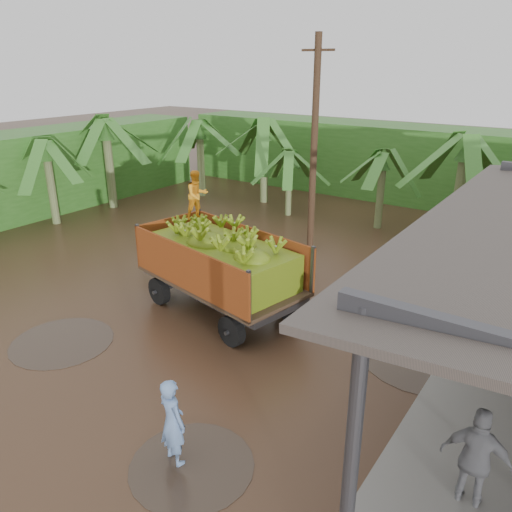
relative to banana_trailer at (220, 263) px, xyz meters
The scene contains 8 objects.
ground 2.05m from the banana_trailer, 56.99° to the right, with size 100.00×100.00×0.00m, color black.
hedge_north 14.82m from the banana_trailer, 94.65° to the left, with size 22.00×3.00×3.60m, color #2D661E.
hedge_west 13.49m from the banana_trailer, 168.15° to the left, with size 3.00×18.00×3.60m, color #2D661E.
banana_trailer is the anchor object (origin of this frame).
man_blue 5.68m from the banana_trailer, 59.62° to the right, with size 0.60×0.40×1.65m, color #688ABE.
man_grey 7.89m from the banana_trailer, 21.97° to the right, with size 1.05×0.44×1.80m, color slate.
utility_pole 6.38m from the banana_trailer, 94.48° to the left, with size 1.20×0.24×7.40m.
banana_plants 7.37m from the banana_trailer, 132.18° to the left, with size 24.24×20.21×4.31m.
Camera 1 is at (7.13, -8.44, 6.51)m, focal length 35.00 mm.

